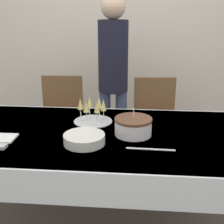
{
  "coord_description": "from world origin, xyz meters",
  "views": [
    {
      "loc": [
        0.28,
        -1.98,
        1.6
      ],
      "look_at": [
        0.1,
        0.1,
        0.89
      ],
      "focal_mm": 50.0,
      "sensor_mm": 36.0,
      "label": 1
    }
  ],
  "objects_px": {
    "dining_chair_far_right": "(155,124)",
    "plate_stack_main": "(84,139)",
    "person_standing": "(113,69)",
    "dining_chair_far_left": "(62,121)",
    "birthday_cake": "(133,126)",
    "champagne_tray": "(93,111)"
  },
  "relations": [
    {
      "from": "dining_chair_far_left",
      "to": "champagne_tray",
      "type": "height_order",
      "value": "dining_chair_far_left"
    },
    {
      "from": "champagne_tray",
      "to": "plate_stack_main",
      "type": "xyz_separation_m",
      "value": [
        0.0,
        -0.4,
        -0.06
      ]
    },
    {
      "from": "birthday_cake",
      "to": "plate_stack_main",
      "type": "xyz_separation_m",
      "value": [
        -0.31,
        -0.17,
        -0.03
      ]
    },
    {
      "from": "dining_chair_far_right",
      "to": "person_standing",
      "type": "distance_m",
      "value": 0.66
    },
    {
      "from": "champagne_tray",
      "to": "person_standing",
      "type": "height_order",
      "value": "person_standing"
    },
    {
      "from": "dining_chair_far_left",
      "to": "champagne_tray",
      "type": "bearing_deg",
      "value": -57.58
    },
    {
      "from": "dining_chair_far_left",
      "to": "person_standing",
      "type": "xyz_separation_m",
      "value": [
        0.51,
        0.05,
        0.52
      ]
    },
    {
      "from": "dining_chair_far_right",
      "to": "person_standing",
      "type": "xyz_separation_m",
      "value": [
        -0.41,
        0.05,
        0.52
      ]
    },
    {
      "from": "plate_stack_main",
      "to": "person_standing",
      "type": "xyz_separation_m",
      "value": [
        0.09,
        1.11,
        0.24
      ]
    },
    {
      "from": "dining_chair_far_right",
      "to": "champagne_tray",
      "type": "relative_size",
      "value": 3.29
    },
    {
      "from": "dining_chair_far_right",
      "to": "plate_stack_main",
      "type": "bearing_deg",
      "value": -115.6
    },
    {
      "from": "dining_chair_far_left",
      "to": "birthday_cake",
      "type": "distance_m",
      "value": 1.18
    },
    {
      "from": "dining_chair_far_right",
      "to": "birthday_cake",
      "type": "xyz_separation_m",
      "value": [
        -0.2,
        -0.88,
        0.31
      ]
    },
    {
      "from": "champagne_tray",
      "to": "birthday_cake",
      "type": "bearing_deg",
      "value": -36.31
    },
    {
      "from": "plate_stack_main",
      "to": "person_standing",
      "type": "distance_m",
      "value": 1.13
    },
    {
      "from": "dining_chair_far_left",
      "to": "dining_chair_far_right",
      "type": "bearing_deg",
      "value": -0.02
    },
    {
      "from": "dining_chair_far_right",
      "to": "birthday_cake",
      "type": "distance_m",
      "value": 0.95
    },
    {
      "from": "dining_chair_far_right",
      "to": "champagne_tray",
      "type": "xyz_separation_m",
      "value": [
        -0.51,
        -0.65,
        0.34
      ]
    },
    {
      "from": "birthday_cake",
      "to": "champagne_tray",
      "type": "relative_size",
      "value": 0.88
    },
    {
      "from": "dining_chair_far_right",
      "to": "person_standing",
      "type": "bearing_deg",
      "value": 172.55
    },
    {
      "from": "birthday_cake",
      "to": "dining_chair_far_left",
      "type": "bearing_deg",
      "value": 129.47
    },
    {
      "from": "plate_stack_main",
      "to": "dining_chair_far_right",
      "type": "bearing_deg",
      "value": 64.4
    }
  ]
}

